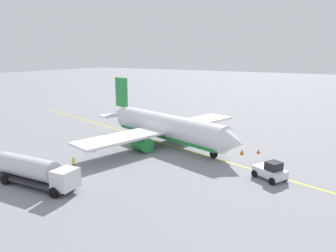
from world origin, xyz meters
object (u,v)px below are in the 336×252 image
Objects in this scene: safety_cone_nose at (242,152)px; safety_cone_wingtip at (258,151)px; fuel_tanker at (34,171)px; pushback_tug at (271,171)px; refueling_worker at (73,164)px; airplane at (166,127)px.

safety_cone_wingtip is (1.90, 1.59, -0.05)m from safety_cone_nose.
safety_cone_nose is (15.56, 22.38, -1.39)m from fuel_tanker.
fuel_tanker reaches higher than pushback_tug.
pushback_tug is at bearing -52.16° from safety_cone_nose.
refueling_worker is at bearing -133.22° from safety_cone_wingtip.
pushback_tug is 7.17× the size of safety_cone_wingtip.
refueling_worker is (-3.60, -15.72, -1.88)m from airplane.
fuel_tanker is at bearing -90.34° from refueling_worker.
pushback_tug reaches higher than refueling_worker.
airplane is 7.30× the size of pushback_tug.
airplane is 12.22m from safety_cone_nose.
pushback_tug is at bearing 35.13° from fuel_tanker.
fuel_tanker is 6.66× the size of refueling_worker.
refueling_worker is (0.03, 5.42, -0.91)m from fuel_tanker.
safety_cone_wingtip is at bearing 39.93° from safety_cone_nose.
airplane is 16.24m from refueling_worker.
fuel_tanker reaches higher than safety_cone_nose.
refueling_worker reaches higher than safety_cone_nose.
refueling_worker reaches higher than safety_cone_wingtip.
safety_cone_nose is at bearing 55.19° from fuel_tanker.
safety_cone_wingtip is (17.46, 23.97, -1.45)m from fuel_tanker.
fuel_tanker is 16.69× the size of safety_cone_nose.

